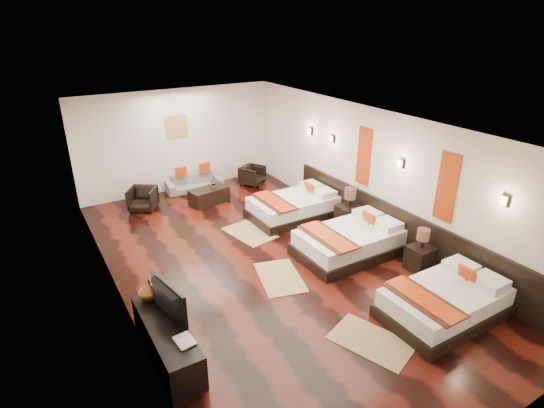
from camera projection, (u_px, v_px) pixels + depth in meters
floor at (264, 262)px, 8.69m from camera, size 5.50×9.50×0.01m
ceiling at (263, 124)px, 7.57m from camera, size 5.50×9.50×0.01m
back_wall at (178, 141)px, 11.86m from camera, size 5.50×0.01×2.80m
left_wall at (113, 232)px, 6.83m from camera, size 0.01×9.50×2.80m
right_wall at (373, 173)px, 9.42m from camera, size 0.01×9.50×2.80m
headboard_panel at (394, 226)px, 9.15m from camera, size 0.08×6.60×0.90m
bed_near at (445, 301)px, 7.04m from camera, size 2.04×1.28×0.78m
bed_mid at (350, 241)px, 8.90m from camera, size 2.16×1.36×0.83m
bed_far at (294, 206)px, 10.54m from camera, size 2.10×1.32×0.80m
nightstand_a at (420, 256)px, 8.32m from camera, size 0.44×0.44×0.87m
nightstand_b at (349, 214)px, 9.96m from camera, size 0.50×0.50×0.98m
jute_mat_near at (371, 341)px, 6.56m from camera, size 1.12×1.39×0.01m
jute_mat_mid at (280, 277)px, 8.17m from camera, size 1.04×1.36×0.01m
jute_mat_far at (249, 233)px, 9.84m from camera, size 0.96×1.32×0.01m
tv_console at (167, 340)px, 6.18m from camera, size 0.50×1.80×0.55m
tv at (163, 301)px, 6.13m from camera, size 0.29×0.94×0.54m
book at (177, 344)px, 5.69m from camera, size 0.26×0.33×0.03m
figurine at (149, 290)px, 6.55m from camera, size 0.40×0.40×0.35m
sofa at (194, 183)px, 12.18m from camera, size 1.61×0.74×0.46m
armchair_left at (143, 199)px, 10.92m from camera, size 0.90×0.90×0.60m
armchair_right at (253, 175)px, 12.57m from camera, size 0.83×0.83×0.56m
coffee_table at (209, 196)px, 11.36m from camera, size 1.07×0.67×0.40m
table_plant at (214, 183)px, 11.27m from camera, size 0.27×0.24×0.27m
orange_panel_a at (447, 187)px, 7.80m from camera, size 0.04×0.40×1.30m
orange_panel_b at (364, 156)px, 9.53m from camera, size 0.04×0.40×1.30m
sconce_near at (505, 200)px, 6.86m from camera, size 0.07×0.12×0.18m
sconce_mid at (401, 163)px, 8.59m from camera, size 0.07×0.12×0.18m
sconce_far at (332, 139)px, 10.32m from camera, size 0.07×0.12×0.18m
sconce_lounge at (310, 131)px, 11.03m from camera, size 0.07×0.12×0.18m
gold_artwork at (177, 126)px, 11.69m from camera, size 0.60×0.04×0.60m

